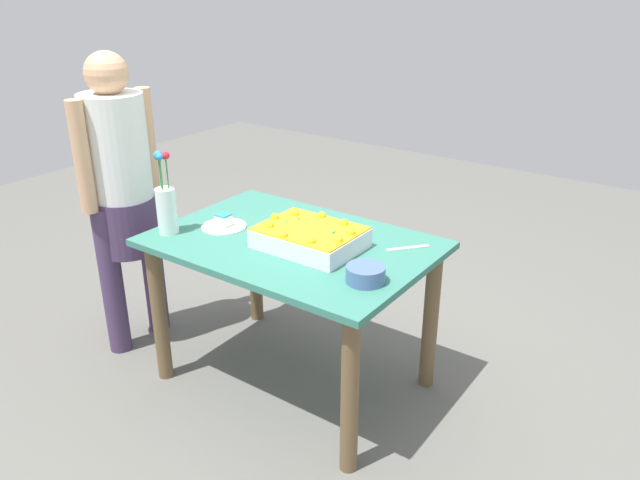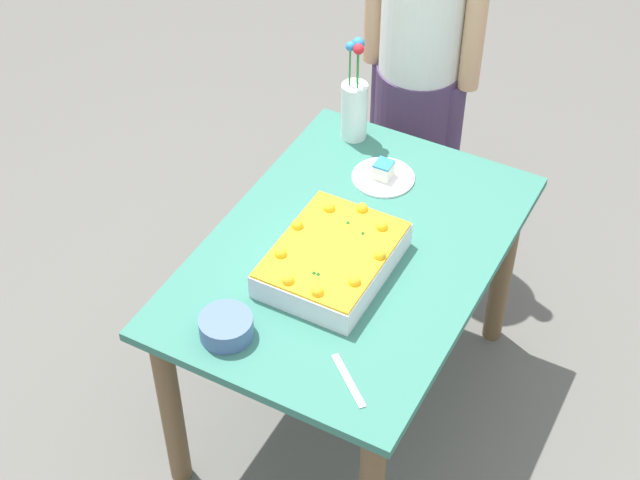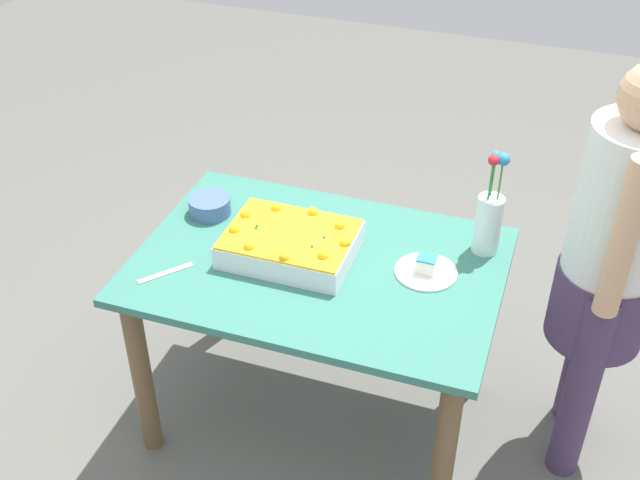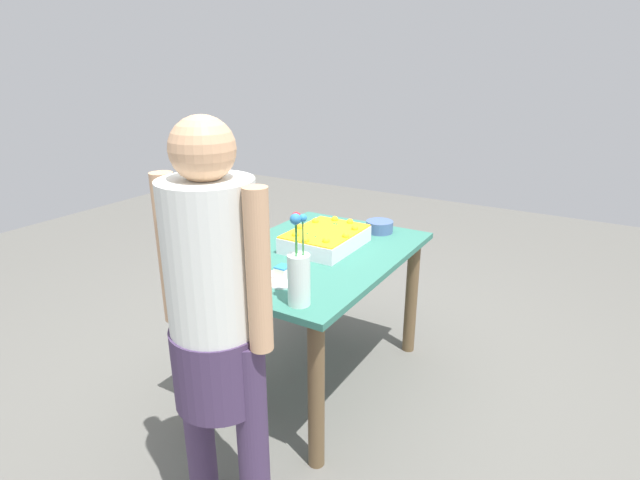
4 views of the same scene
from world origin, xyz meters
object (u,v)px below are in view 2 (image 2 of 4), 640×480
serving_plate_with_slice (383,175)px  flower_vase (354,106)px  sheet_cake (332,259)px  cake_knife (348,380)px  fruit_bowl (226,327)px  person_standing (421,55)px

serving_plate_with_slice → flower_vase: (0.16, 0.19, 0.11)m
sheet_cake → cake_knife: size_ratio=2.23×
sheet_cake → fruit_bowl: bearing=159.1°
cake_knife → person_standing: person_standing is taller
cake_knife → flower_vase: flower_vase is taller
fruit_bowl → person_standing: 1.37m
flower_vase → serving_plate_with_slice: bearing=-130.1°
cake_knife → person_standing: bearing=146.3°
sheet_cake → person_standing: 1.03m
fruit_bowl → flower_vase: bearing=5.9°
serving_plate_with_slice → fruit_bowl: 0.82m
sheet_cake → serving_plate_with_slice: sheet_cake is taller
flower_vase → fruit_bowl: bearing=-174.1°
cake_knife → person_standing: (1.36, 0.40, 0.12)m
serving_plate_with_slice → fruit_bowl: same height
flower_vase → person_standing: size_ratio=0.25×
serving_plate_with_slice → cake_knife: (-0.80, -0.28, -0.01)m
cake_knife → person_standing: 1.42m
sheet_cake → person_standing: person_standing is taller
sheet_cake → serving_plate_with_slice: bearing=6.4°
sheet_cake → cake_knife: 0.42m
cake_knife → flower_vase: 1.08m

